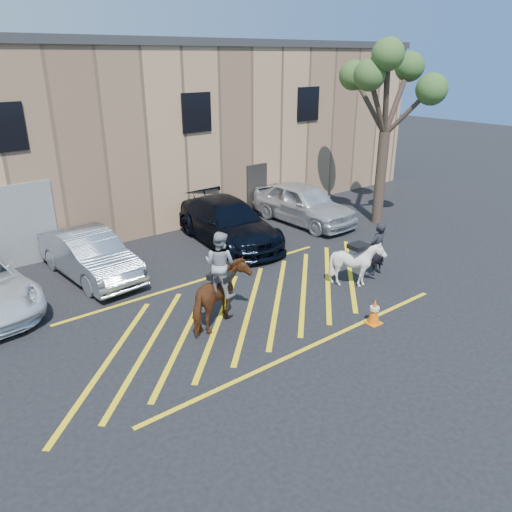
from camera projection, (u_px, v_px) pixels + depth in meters
ground at (243, 305)px, 14.34m from camera, size 90.00×90.00×0.00m
car_silver_sedan at (90, 255)px, 15.90m from camera, size 1.97×4.68×1.50m
car_blue_suv at (228, 222)px, 18.86m from camera, size 2.92×5.82×1.62m
car_white_suv at (303, 203)px, 21.13m from camera, size 2.14×4.99×1.68m
handler at (377, 249)px, 16.06m from camera, size 0.66×0.45×1.76m
warehouse at (77, 130)px, 21.70m from camera, size 32.42×10.20×7.30m
hatching_zone at (250, 309)px, 14.12m from camera, size 12.60×5.12×0.01m
mounted_bay at (221, 289)px, 12.87m from camera, size 2.19×1.69×2.63m
saddled_white at (357, 263)px, 15.28m from camera, size 1.24×1.38×1.47m
traffic_cone at (374, 311)px, 13.22m from camera, size 0.40×0.40×0.73m
tree at (389, 82)px, 19.38m from camera, size 3.99×4.37×7.31m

